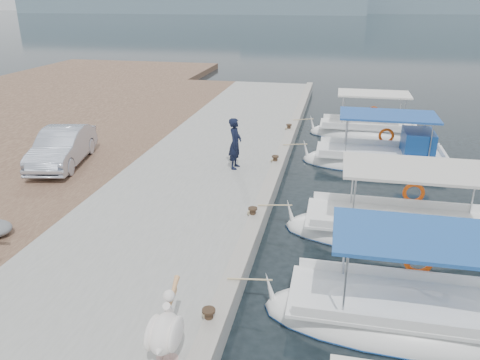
% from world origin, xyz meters
% --- Properties ---
extents(ground, '(400.00, 400.00, 0.00)m').
position_xyz_m(ground, '(0.00, 0.00, 0.00)').
color(ground, black).
rests_on(ground, ground).
extents(concrete_quay, '(6.00, 40.00, 0.50)m').
position_xyz_m(concrete_quay, '(-3.00, 5.00, 0.25)').
color(concrete_quay, gray).
rests_on(concrete_quay, ground).
extents(quay_curb, '(0.44, 40.00, 0.12)m').
position_xyz_m(quay_curb, '(-0.22, 5.00, 0.56)').
color(quay_curb, '#9A9489').
rests_on(quay_curb, concrete_quay).
extents(cobblestone_strip, '(4.00, 40.00, 0.50)m').
position_xyz_m(cobblestone_strip, '(-8.00, 5.00, 0.25)').
color(cobblestone_strip, brown).
rests_on(cobblestone_strip, ground).
extents(fishing_caique_b, '(6.31, 2.34, 2.83)m').
position_xyz_m(fishing_caique_b, '(3.75, -2.07, 0.12)').
color(fishing_caique_b, white).
rests_on(fishing_caique_b, ground).
extents(fishing_caique_c, '(7.18, 2.49, 2.83)m').
position_xyz_m(fishing_caique_c, '(4.18, 2.10, 0.12)').
color(fishing_caique_c, white).
rests_on(fishing_caique_c, ground).
extents(fishing_caique_d, '(6.52, 2.47, 2.83)m').
position_xyz_m(fishing_caique_d, '(3.96, 8.62, 0.20)').
color(fishing_caique_d, white).
rests_on(fishing_caique_d, ground).
extents(fishing_caique_e, '(5.90, 2.22, 2.83)m').
position_xyz_m(fishing_caique_e, '(3.54, 13.16, 0.13)').
color(fishing_caique_e, white).
rests_on(fishing_caique_e, ground).
extents(mooring_bollards, '(0.28, 20.28, 0.33)m').
position_xyz_m(mooring_bollards, '(-0.35, 1.50, 0.69)').
color(mooring_bollards, black).
rests_on(mooring_bollards, concrete_quay).
extents(pelican, '(0.62, 1.57, 1.22)m').
position_xyz_m(pelican, '(-0.85, -4.64, 1.13)').
color(pelican, tan).
rests_on(pelican, concrete_quay).
extents(fisherman, '(0.52, 0.75, 1.98)m').
position_xyz_m(fisherman, '(-1.81, 5.69, 1.49)').
color(fisherman, black).
rests_on(fisherman, concrete_quay).
extents(parked_car, '(2.38, 4.57, 1.43)m').
position_xyz_m(parked_car, '(-8.58, 4.70, 1.22)').
color(parked_car, silver).
rests_on(parked_car, cobblestone_strip).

